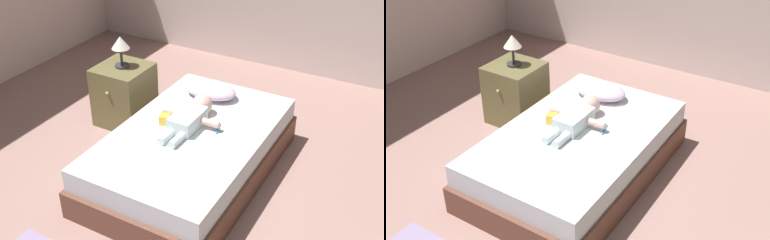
# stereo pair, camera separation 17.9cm
# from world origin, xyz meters

# --- Properties ---
(ground_plane) EXTENTS (8.00, 8.00, 0.00)m
(ground_plane) POSITION_xyz_m (0.00, 0.00, 0.00)
(ground_plane) COLOR #9F786F
(bed) EXTENTS (1.13, 1.84, 0.41)m
(bed) POSITION_xyz_m (-0.27, 0.63, 0.20)
(bed) COLOR brown
(bed) RESTS_ON ground_plane
(pillow) EXTENTS (0.47, 0.30, 0.14)m
(pillow) POSITION_xyz_m (-0.41, 1.21, 0.48)
(pillow) COLOR silver
(pillow) RESTS_ON bed
(baby) EXTENTS (0.50, 0.66, 0.17)m
(baby) POSITION_xyz_m (-0.33, 0.73, 0.48)
(baby) COLOR silver
(baby) RESTS_ON bed
(toothbrush) EXTENTS (0.05, 0.15, 0.02)m
(toothbrush) POSITION_xyz_m (-0.10, 0.76, 0.42)
(toothbrush) COLOR #2893E6
(toothbrush) RESTS_ON bed
(nightstand) EXTENTS (0.46, 0.49, 0.58)m
(nightstand) POSITION_xyz_m (-1.23, 1.05, 0.29)
(nightstand) COLOR brown
(nightstand) RESTS_ON ground_plane
(lamp) EXTENTS (0.16, 0.16, 0.29)m
(lamp) POSITION_xyz_m (-1.23, 1.05, 0.79)
(lamp) COLOR #333338
(lamp) RESTS_ON nightstand
(toy_block) EXTENTS (0.10, 0.10, 0.08)m
(toy_block) POSITION_xyz_m (-0.51, 0.62, 0.45)
(toy_block) COLOR gold
(toy_block) RESTS_ON bed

